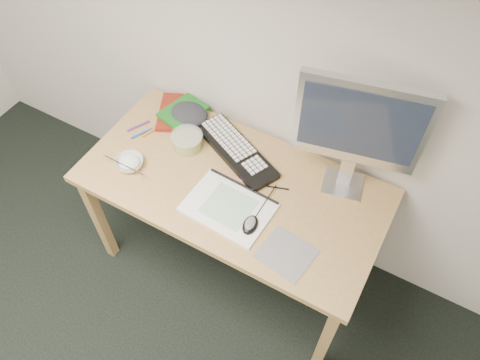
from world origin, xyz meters
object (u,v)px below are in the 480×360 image
object	(u,v)px
desk	(233,194)
sketchpad	(229,207)
keyboard	(236,151)
monitor	(359,127)
rice_bowl	(130,163)

from	to	relation	value
desk	sketchpad	size ratio (longest dim) A/B	3.75
keyboard	monitor	size ratio (longest dim) A/B	0.81
desk	keyboard	world-z (taller)	keyboard
desk	sketchpad	world-z (taller)	sketchpad
sketchpad	monitor	xyz separation A→B (m)	(0.39, 0.37, 0.37)
keyboard	rice_bowl	xyz separation A→B (m)	(-0.39, -0.31, 0.01)
desk	rice_bowl	world-z (taller)	rice_bowl
desk	keyboard	size ratio (longest dim) A/B	2.87
sketchpad	keyboard	distance (m)	0.32
keyboard	monitor	distance (m)	0.63
desk	keyboard	bearing A→B (deg)	114.07
desk	monitor	world-z (taller)	monitor
sketchpad	rice_bowl	distance (m)	0.52
desk	monitor	distance (m)	0.68
keyboard	rice_bowl	size ratio (longest dim) A/B	3.71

